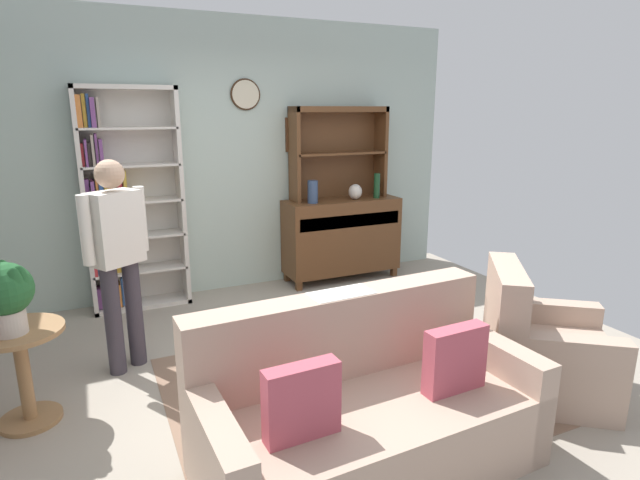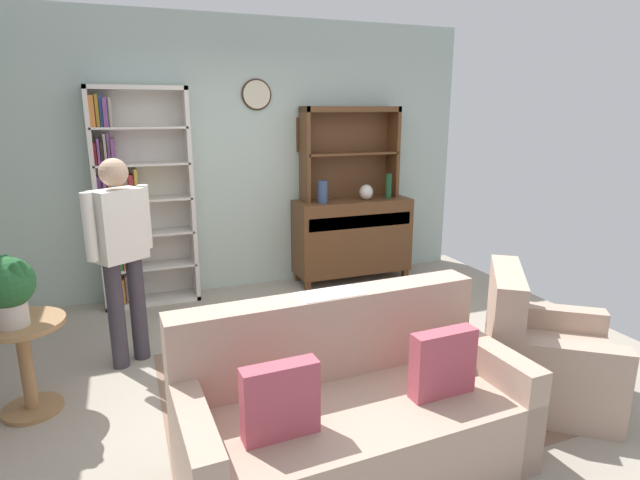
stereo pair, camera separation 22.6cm
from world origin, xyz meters
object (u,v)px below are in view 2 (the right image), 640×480
armchair_floral (541,359)px  vase_round (366,192)px  couch_floral (350,414)px  sideboard_hutch (350,140)px  bottle_wine (388,186)px  person_reading (121,248)px  plant_stand (25,357)px  vase_tall (323,192)px  sideboard (352,236)px  potted_plant_large (8,286)px  bookshelf (136,201)px

armchair_floral → vase_round: bearing=89.8°
couch_floral → sideboard_hutch: bearing=66.1°
bottle_wine → person_reading: person_reading is taller
couch_floral → bottle_wine: bearing=58.4°
vase_round → couch_floral: (-1.46, -2.82, -0.69)m
couch_floral → person_reading: person_reading is taller
vase_round → plant_stand: bearing=-152.9°
vase_tall → armchair_floral: size_ratio=0.23×
sideboard_hutch → vase_tall: (-0.39, -0.19, -0.52)m
sideboard → bottle_wine: (0.39, -0.09, 0.55)m
vase_round → person_reading: person_reading is taller
sideboard → potted_plant_large: 3.52m
plant_stand → sideboard: bearing=29.0°
plant_stand → armchair_floral: bearing=-18.6°
person_reading → bottle_wine: bearing=21.8°
sideboard → couch_floral: sideboard is taller
sideboard → armchair_floral: 2.75m
couch_floral → vase_round: bearing=62.6°
couch_floral → plant_stand: (-1.70, 1.21, 0.07)m
sideboard → armchair_floral: sideboard is taller
sideboard → plant_stand: 3.47m
bookshelf → bottle_wine: (2.64, -0.17, 0.03)m
sideboard_hutch → armchair_floral: size_ratio=1.02×
potted_plant_large → person_reading: 0.83m
vase_tall → couch_floral: size_ratio=0.13×
vase_tall → bottle_wine: 0.78m
vase_tall → potted_plant_large: bearing=-148.1°
sideboard_hutch → couch_floral: (-1.33, -3.00, -1.25)m
sideboard → potted_plant_large: potted_plant_large is taller
bookshelf → bottle_wine: bearing=-3.7°
vase_round → couch_floral: 3.25m
sideboard → bookshelf: bearing=177.9°
sideboard → vase_round: bearing=-27.2°
sideboard → vase_tall: vase_tall is taller
bookshelf → sideboard_hutch: size_ratio=1.91×
bookshelf → plant_stand: (-0.78, -1.76, -0.65)m
armchair_floral → couch_floral: bearing=-174.3°
sideboard → person_reading: bearing=-153.4°
sideboard → person_reading: 2.73m
bottle_wine → armchair_floral: (-0.27, -2.65, -0.77)m
vase_round → couch_floral: bearing=-117.4°
plant_stand → potted_plant_large: (-0.02, -0.05, 0.49)m
vase_tall → vase_round: bearing=1.5°
couch_floral → vase_tall: bearing=71.5°
bookshelf → potted_plant_large: size_ratio=4.88×
bottle_wine → sideboard_hutch: bearing=153.0°
bookshelf → plant_stand: bearing=-113.7°
bookshelf → vase_round: 2.39m
armchair_floral → person_reading: size_ratio=0.69×
bottle_wine → armchair_floral: bottle_wine is taller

